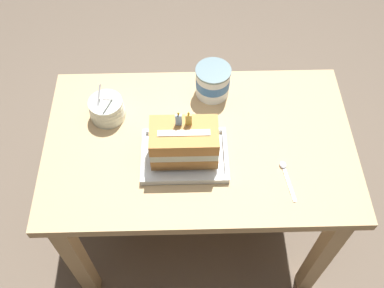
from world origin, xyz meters
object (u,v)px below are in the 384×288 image
Objects in this scene: birthday_cake at (184,142)px; ice_cream_tub at (213,81)px; foil_tray at (184,156)px; bowl_stack at (107,109)px; serving_spoon_near_tray at (285,172)px.

ice_cream_tub is (0.11, 0.28, -0.03)m from birthday_cake.
bowl_stack is at bearing 145.67° from foil_tray.
birthday_cake is 0.30m from ice_cream_tub.
bowl_stack reaches higher than ice_cream_tub.
serving_spoon_near_tray is at bearing -11.47° from foil_tray.
birthday_cake is 0.34m from serving_spoon_near_tray.
foil_tray is 1.33× the size of birthday_cake.
ice_cream_tub reaches higher than foil_tray.
foil_tray is at bearing 168.53° from serving_spoon_near_tray.
serving_spoon_near_tray is (0.32, -0.07, -0.08)m from birthday_cake.
birthday_cake reaches higher than serving_spoon_near_tray.
serving_spoon_near_tray is (0.59, -0.25, -0.03)m from bowl_stack.
bowl_stack is 0.88× the size of serving_spoon_near_tray.
ice_cream_tub is at bearing 15.13° from bowl_stack.
ice_cream_tub reaches higher than serving_spoon_near_tray.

